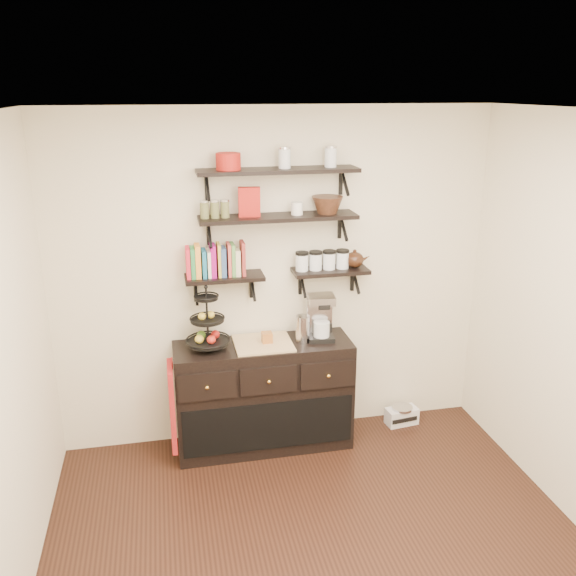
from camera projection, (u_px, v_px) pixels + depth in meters
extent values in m
cube|color=white|center=(343.00, 114.00, 2.83)|extent=(3.50, 3.50, 0.02)
cube|color=beige|center=(275.00, 280.00, 4.88)|extent=(3.50, 0.02, 2.70)
cube|color=black|center=(278.00, 171.00, 4.48)|extent=(1.20, 0.27, 0.03)
cube|color=black|center=(206.00, 186.00, 4.53)|extent=(0.02, 0.03, 0.20)
cube|color=black|center=(341.00, 182.00, 4.73)|extent=(0.02, 0.03, 0.20)
cube|color=black|center=(278.00, 217.00, 4.59)|extent=(1.20, 0.27, 0.03)
cube|color=black|center=(208.00, 232.00, 4.64)|extent=(0.02, 0.03, 0.20)
cube|color=black|center=(340.00, 226.00, 4.84)|extent=(0.02, 0.03, 0.20)
cube|color=black|center=(224.00, 277.00, 4.66)|extent=(0.60, 0.25, 0.03)
cube|color=black|center=(195.00, 289.00, 4.76)|extent=(0.02, 0.03, 0.20)
cube|color=black|center=(251.00, 285.00, 4.84)|extent=(0.03, 0.03, 0.20)
cube|color=black|center=(330.00, 271.00, 4.82)|extent=(0.60, 0.25, 0.03)
cube|color=black|center=(300.00, 282.00, 4.92)|extent=(0.03, 0.03, 0.20)
cube|color=black|center=(352.00, 279.00, 5.01)|extent=(0.02, 0.03, 0.20)
cube|color=red|center=(190.00, 265.00, 4.58)|extent=(0.02, 0.15, 0.20)
cube|color=#2B8240|center=(194.00, 262.00, 4.58)|extent=(0.03, 0.15, 0.24)
cube|color=orange|center=(199.00, 263.00, 4.59)|extent=(0.04, 0.15, 0.21)
cube|color=#1A658C|center=(204.00, 261.00, 4.59)|extent=(0.03, 0.15, 0.25)
cube|color=#EBE6C4|center=(209.00, 262.00, 4.60)|extent=(0.03, 0.15, 0.22)
cube|color=#9C0D70|center=(214.00, 259.00, 4.60)|extent=(0.04, 0.15, 0.26)
cube|color=gold|center=(219.00, 261.00, 4.62)|extent=(0.03, 0.15, 0.23)
cube|color=#324E80|center=(223.00, 263.00, 4.63)|extent=(0.03, 0.15, 0.20)
cube|color=#CC4C45|center=(229.00, 260.00, 4.63)|extent=(0.04, 0.15, 0.24)
cube|color=#549044|center=(234.00, 261.00, 4.64)|extent=(0.03, 0.15, 0.21)
cube|color=beige|center=(239.00, 259.00, 4.64)|extent=(0.03, 0.15, 0.25)
cube|color=maroon|center=(243.00, 260.00, 4.65)|extent=(0.02, 0.15, 0.22)
cylinder|color=silver|center=(302.00, 263.00, 4.76)|extent=(0.10, 0.10, 0.13)
cylinder|color=silver|center=(316.00, 262.00, 4.78)|extent=(0.10, 0.10, 0.13)
cylinder|color=silver|center=(329.00, 261.00, 4.80)|extent=(0.10, 0.10, 0.13)
cylinder|color=silver|center=(342.00, 260.00, 4.82)|extent=(0.10, 0.10, 0.13)
cube|color=black|center=(264.00, 395.00, 4.92)|extent=(1.40, 0.45, 0.90)
cube|color=tan|center=(263.00, 343.00, 4.78)|extent=(0.45, 0.41, 0.02)
sphere|color=gold|center=(207.00, 388.00, 4.51)|extent=(0.04, 0.04, 0.04)
sphere|color=gold|center=(269.00, 382.00, 4.61)|extent=(0.04, 0.04, 0.04)
sphere|color=gold|center=(329.00, 376.00, 4.70)|extent=(0.04, 0.04, 0.04)
cylinder|color=black|center=(207.00, 319.00, 4.62)|extent=(0.02, 0.02, 0.49)
cylinder|color=black|center=(208.00, 342.00, 4.68)|extent=(0.33, 0.33, 0.01)
cylinder|color=black|center=(207.00, 320.00, 4.62)|extent=(0.26, 0.26, 0.02)
cylinder|color=black|center=(206.00, 298.00, 4.57)|extent=(0.18, 0.18, 0.02)
sphere|color=#B21914|center=(215.00, 334.00, 4.71)|extent=(0.07, 0.07, 0.07)
sphere|color=gold|center=(202.00, 316.00, 4.60)|extent=(0.06, 0.06, 0.06)
cube|color=#9B5923|center=(267.00, 337.00, 4.77)|extent=(0.08, 0.08, 0.08)
cube|color=black|center=(321.00, 337.00, 4.87)|extent=(0.22, 0.20, 0.04)
cube|color=silver|center=(319.00, 316.00, 4.88)|extent=(0.21, 0.09, 0.31)
cube|color=silver|center=(321.00, 299.00, 4.76)|extent=(0.22, 0.20, 0.06)
cylinder|color=silver|center=(321.00, 329.00, 4.82)|extent=(0.14, 0.14, 0.12)
cylinder|color=silver|center=(303.00, 329.00, 4.79)|extent=(0.11, 0.11, 0.22)
cube|color=maroon|center=(172.00, 406.00, 4.67)|extent=(0.04, 0.29, 0.68)
cube|color=silver|center=(402.00, 416.00, 5.35)|extent=(0.29, 0.17, 0.15)
cylinder|color=silver|center=(402.00, 408.00, 5.32)|extent=(0.21, 0.21, 0.02)
cube|color=black|center=(405.00, 420.00, 5.28)|extent=(0.24, 0.04, 0.04)
cube|color=#A81A13|center=(249.00, 202.00, 4.51)|extent=(0.16, 0.07, 0.22)
cylinder|color=white|center=(297.00, 208.00, 4.60)|extent=(0.09, 0.09, 0.10)
cylinder|color=#A81A13|center=(228.00, 161.00, 4.39)|extent=(0.18, 0.18, 0.12)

